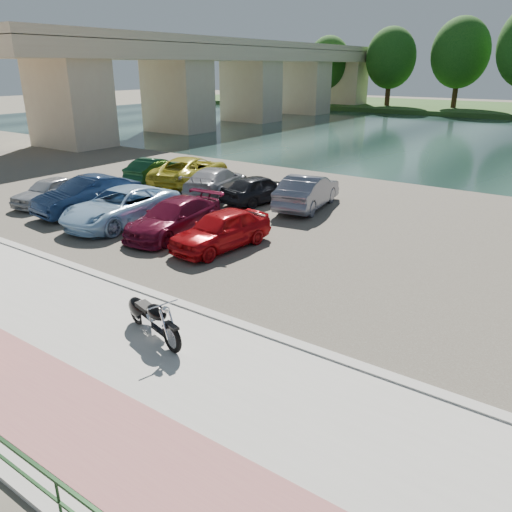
{
  "coord_description": "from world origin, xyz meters",
  "views": [
    {
      "loc": [
        7.03,
        -6.58,
        6.02
      ],
      "look_at": [
        -0.4,
        3.93,
        1.1
      ],
      "focal_mm": 35.0,
      "sensor_mm": 36.0,
      "label": 1
    }
  ],
  "objects": [
    {
      "name": "motorcycle",
      "position": [
        -0.99,
        0.43,
        0.56
      ],
      "size": [
        2.28,
        0.95,
        1.05
      ],
      "rotation": [
        0.0,
        0.0,
        -0.26
      ],
      "color": "black",
      "rests_on": "promenade"
    },
    {
      "name": "car_7",
      "position": [
        -8.51,
        12.01,
        0.72
      ],
      "size": [
        3.08,
        5.03,
        1.36
      ],
      "primitive_type": "imported",
      "rotation": [
        0.0,
        0.0,
        3.41
      ],
      "color": "gray",
      "rests_on": "parking_lot"
    },
    {
      "name": "car_2",
      "position": [
        -8.56,
        6.11,
        0.75
      ],
      "size": [
        2.56,
        5.2,
        1.42
      ],
      "primitive_type": "imported",
      "rotation": [
        0.0,
        0.0,
        0.04
      ],
      "color": "#A0C8E9",
      "rests_on": "parking_lot"
    },
    {
      "name": "bridge",
      "position": [
        -28.0,
        41.02,
        5.52
      ],
      "size": [
        7.0,
        56.0,
        8.55
      ],
      "color": "#C8AC8B",
      "rests_on": "ground"
    },
    {
      "name": "car_3",
      "position": [
        -5.87,
        6.33,
        0.69
      ],
      "size": [
        2.16,
        4.6,
        1.3
      ],
      "primitive_type": "imported",
      "rotation": [
        0.0,
        0.0,
        0.08
      ],
      "color": "#5C0D24",
      "rests_on": "parking_lot"
    },
    {
      "name": "car_1",
      "position": [
        -11.04,
        6.39,
        0.8
      ],
      "size": [
        2.01,
        4.71,
        1.51
      ],
      "primitive_type": "imported",
      "rotation": [
        0.0,
        0.0,
        -0.09
      ],
      "color": "#172847",
      "rests_on": "parking_lot"
    },
    {
      "name": "car_9",
      "position": [
        -3.66,
        12.52,
        0.79
      ],
      "size": [
        2.3,
        4.72,
        1.49
      ],
      "primitive_type": "imported",
      "rotation": [
        0.0,
        0.0,
        3.31
      ],
      "color": "slate",
      "rests_on": "parking_lot"
    },
    {
      "name": "pink_path",
      "position": [
        0.0,
        -2.5,
        0.1
      ],
      "size": [
        60.0,
        2.0,
        0.01
      ],
      "primitive_type": "cube",
      "color": "#975557",
      "rests_on": "promenade"
    },
    {
      "name": "car_5",
      "position": [
        -13.42,
        12.59,
        0.67
      ],
      "size": [
        1.93,
        3.98,
        1.26
      ],
      "primitive_type": "imported",
      "rotation": [
        0.0,
        0.0,
        3.3
      ],
      "color": "#0E341C",
      "rests_on": "parking_lot"
    },
    {
      "name": "parking_lot",
      "position": [
        0.0,
        11.0,
        0.02
      ],
      "size": [
        60.0,
        18.0,
        0.04
      ],
      "primitive_type": "cube",
      "color": "#474139",
      "rests_on": "ground"
    },
    {
      "name": "car_8",
      "position": [
        -5.94,
        12.02,
        0.69
      ],
      "size": [
        2.34,
        4.08,
        1.31
      ],
      "primitive_type": "imported",
      "rotation": [
        0.0,
        0.0,
        2.92
      ],
      "color": "black",
      "rests_on": "parking_lot"
    },
    {
      "name": "ground",
      "position": [
        0.0,
        0.0,
        0.0
      ],
      "size": [
        200.0,
        200.0,
        0.0
      ],
      "primitive_type": "plane",
      "color": "#595447",
      "rests_on": "ground"
    },
    {
      "name": "car_0",
      "position": [
        -13.61,
        6.22,
        0.65
      ],
      "size": [
        1.85,
        3.75,
        1.23
      ],
      "primitive_type": "imported",
      "rotation": [
        0.0,
        0.0,
        0.11
      ],
      "color": "#999EA4",
      "rests_on": "parking_lot"
    },
    {
      "name": "promenade",
      "position": [
        0.0,
        -1.0,
        0.05
      ],
      "size": [
        60.0,
        6.0,
        0.1
      ],
      "primitive_type": "cube",
      "color": "#A8A69E",
      "rests_on": "ground"
    },
    {
      "name": "car_4",
      "position": [
        -3.45,
        6.15,
        0.71
      ],
      "size": [
        2.02,
        4.1,
        1.34
      ],
      "primitive_type": "imported",
      "rotation": [
        0.0,
        0.0,
        -0.11
      ],
      "color": "#A60B0F",
      "rests_on": "parking_lot"
    },
    {
      "name": "car_6",
      "position": [
        -11.04,
        12.95,
        0.8
      ],
      "size": [
        3.79,
        5.9,
        1.51
      ],
      "primitive_type": "imported",
      "rotation": [
        0.0,
        0.0,
        3.39
      ],
      "color": "gold",
      "rests_on": "parking_lot"
    },
    {
      "name": "river",
      "position": [
        0.0,
        40.0,
        0.0
      ],
      "size": [
        120.0,
        40.0,
        0.0
      ],
      "primitive_type": "cube",
      "color": "#182B29",
      "rests_on": "ground"
    },
    {
      "name": "kerb",
      "position": [
        0.0,
        2.0,
        0.07
      ],
      "size": [
        60.0,
        0.3,
        0.14
      ],
      "primitive_type": "cube",
      "color": "#A8A69E",
      "rests_on": "ground"
    }
  ]
}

